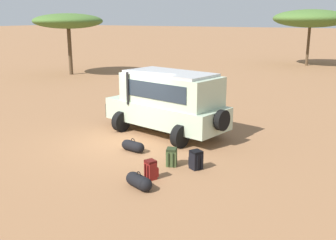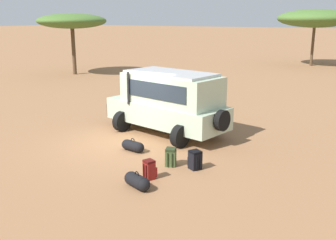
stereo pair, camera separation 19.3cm
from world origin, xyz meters
The scene contains 9 objects.
ground_plane centered at (0.00, 0.00, 0.00)m, with size 320.00×320.00×0.00m, color #936642.
safari_vehicle centered at (0.66, 1.70, 1.29)m, with size 5.48×3.36×2.44m.
backpack_beside_front_wheel centered at (2.43, -1.23, 0.27)m, with size 0.40×0.47×0.56m.
backpack_cluster_center centered at (2.42, -2.41, 0.27)m, with size 0.38×0.41×0.56m.
backpack_near_rear_wheel centered at (3.19, -1.10, 0.28)m, with size 0.48×0.44×0.58m.
duffel_bag_low_black_case centered at (2.46, -3.10, 0.19)m, with size 0.90×0.56×0.47m.
duffel_bag_soft_canvas centered at (0.65, -0.71, 0.18)m, with size 0.92×0.44×0.46m.
acacia_tree_far_left centered at (-14.02, 12.21, 4.10)m, with size 5.24×5.40×4.70m.
acacia_tree_left_mid centered at (1.19, 27.47, 4.28)m, with size 6.74×6.42×5.10m.
Camera 1 is at (7.88, -11.20, 4.45)m, focal length 42.00 mm.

